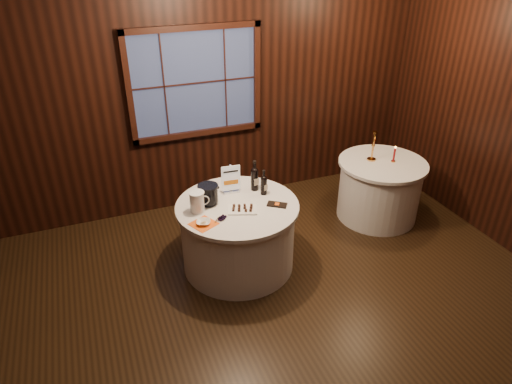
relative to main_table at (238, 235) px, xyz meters
name	(u,v)px	position (x,y,z in m)	size (l,w,h in m)	color
ground	(274,326)	(0.00, -1.00, -0.39)	(6.00, 6.00, 0.00)	black
back_wall	(195,91)	(0.00, 1.48, 1.16)	(6.00, 0.10, 3.00)	black
main_table	(238,235)	(0.00, 0.00, 0.00)	(1.28, 1.28, 0.77)	silver
side_table	(379,189)	(2.00, 0.30, 0.00)	(1.08, 1.08, 0.77)	silver
sign_stand	(231,183)	(0.03, 0.27, 0.49)	(0.20, 0.11, 0.33)	silver
port_bottle_left	(255,177)	(0.28, 0.23, 0.53)	(0.08, 0.09, 0.35)	black
port_bottle_right	(264,184)	(0.34, 0.10, 0.51)	(0.07, 0.08, 0.28)	black
ice_bucket	(208,194)	(-0.27, 0.12, 0.50)	(0.21, 0.21, 0.22)	black
chocolate_plate	(242,209)	(0.01, -0.13, 0.40)	(0.34, 0.28, 0.04)	white
chocolate_box	(277,205)	(0.38, -0.16, 0.39)	(0.20, 0.10, 0.02)	black
grape_bunch	(223,218)	(-0.23, -0.23, 0.40)	(0.17, 0.10, 0.04)	black
glass_pitcher	(197,202)	(-0.41, 0.02, 0.49)	(0.21, 0.16, 0.22)	white
orange_napkin	(204,224)	(-0.42, -0.23, 0.38)	(0.22, 0.22, 0.00)	orange
cracker_bowl	(203,222)	(-0.42, -0.23, 0.40)	(0.13, 0.13, 0.03)	white
brass_candlestick	(373,150)	(1.90, 0.40, 0.52)	(0.11, 0.11, 0.38)	gold
red_candle	(394,156)	(2.12, 0.26, 0.46)	(0.06, 0.06, 0.21)	gold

